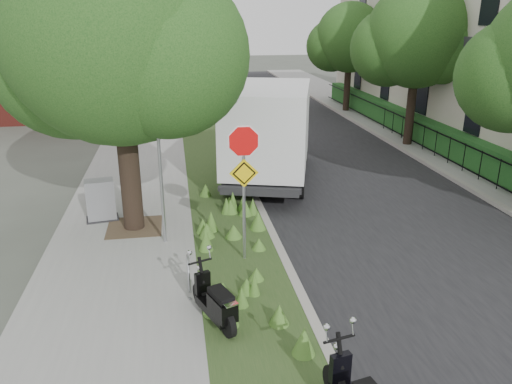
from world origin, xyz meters
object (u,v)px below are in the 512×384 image
(scooter_near, at_px, (218,307))
(utility_cabinet, at_px, (101,201))
(box_truck, at_px, (270,128))
(sign_assembly, at_px, (244,166))

(scooter_near, bearing_deg, utility_cabinet, 116.19)
(scooter_near, bearing_deg, box_truck, 73.21)
(sign_assembly, xyz_separation_m, scooter_near, (-0.84, -2.49, -1.84))
(sign_assembly, distance_m, box_truck, 6.14)
(sign_assembly, height_order, utility_cabinet, sign_assembly)
(sign_assembly, relative_size, box_truck, 0.49)
(sign_assembly, bearing_deg, utility_cabinet, 140.14)
(box_truck, relative_size, utility_cabinet, 5.90)
(utility_cabinet, bearing_deg, box_truck, 29.79)
(sign_assembly, bearing_deg, scooter_near, -108.57)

